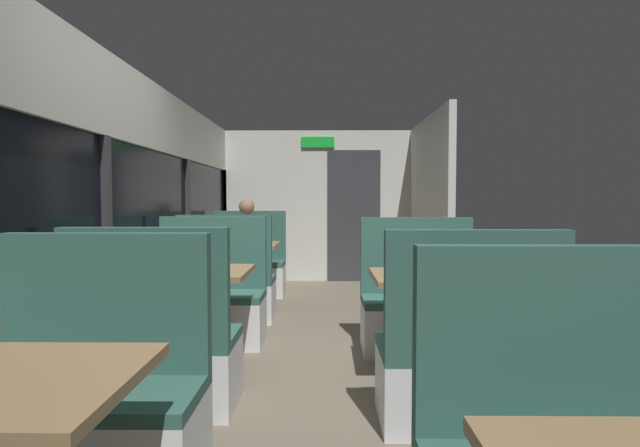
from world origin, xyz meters
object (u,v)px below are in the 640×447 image
Objects in this scene: bench_mid_window_facing_end at (155,355)px; bench_far_window_facing_entry at (248,270)px; bench_far_window_facing_end at (228,289)px; bench_rear_aisle_facing_entry at (419,311)px; bench_rear_aisle_facing_end at (467,367)px; bench_mid_window_facing_entry at (210,305)px; dining_table_rear_aisle at (439,289)px; bench_near_window_facing_entry at (92,413)px; dining_table_mid_window at (187,283)px; seated_passenger at (247,255)px; dining_table_far_window at (239,252)px.

bench_mid_window_facing_end and bench_far_window_facing_entry have the same top height.
bench_far_window_facing_end is 2.06m from bench_rear_aisle_facing_entry.
bench_far_window_facing_entry and bench_rear_aisle_facing_end have the same top height.
bench_mid_window_facing_entry is 1.22× the size of dining_table_rear_aisle.
dining_table_mid_window is at bearing 90.00° from bench_near_window_facing_entry.
bench_mid_window_facing_end is at bearing -164.41° from dining_table_rear_aisle.
bench_rear_aisle_facing_end is at bearing -64.39° from seated_passenger.
seated_passenger is (0.00, 3.54, 0.21)m from bench_mid_window_facing_end.
bench_near_window_facing_entry is 4.42m from bench_far_window_facing_entry.
dining_table_mid_window is at bearing 153.32° from bench_rear_aisle_facing_end.
bench_far_window_facing_entry is at bearing 90.00° from bench_far_window_facing_end.
bench_mid_window_facing_entry is at bearing -90.00° from dining_table_far_window.
bench_far_window_facing_entry is at bearing 90.00° from bench_mid_window_facing_entry.
bench_far_window_facing_end is 1.40m from bench_far_window_facing_entry.
bench_mid_window_facing_entry is at bearing 173.62° from bench_rear_aisle_facing_entry.
bench_rear_aisle_facing_end is at bearing -26.68° from dining_table_mid_window.
bench_mid_window_facing_entry and bench_far_window_facing_end have the same top height.
bench_mid_window_facing_entry is at bearing -90.00° from bench_far_window_facing_end.
bench_rear_aisle_facing_end is (1.79, -3.11, -0.31)m from dining_table_far_window.
bench_far_window_facing_end is at bearing 136.32° from dining_table_rear_aisle.
dining_table_mid_window is 0.71× the size of seated_passenger.
bench_mid_window_facing_end is 1.22× the size of dining_table_rear_aisle.
bench_near_window_facing_entry is 4.35m from seated_passenger.
dining_table_far_window is (0.00, 2.21, 0.00)m from dining_table_mid_window.
dining_table_rear_aisle is 0.82× the size of bench_rear_aisle_facing_entry.
bench_near_window_facing_entry is at bearing -90.00° from bench_far_window_facing_end.
dining_table_rear_aisle is (1.79, -0.20, 0.00)m from dining_table_mid_window.
bench_mid_window_facing_end is 1.00× the size of bench_mid_window_facing_entry.
bench_mid_window_facing_entry is at bearing 90.00° from bench_near_window_facing_entry.
bench_mid_window_facing_entry is 0.81m from bench_far_window_facing_end.
bench_mid_window_facing_end is at bearing -90.00° from bench_far_window_facing_end.
bench_far_window_facing_entry is (0.00, 1.40, 0.00)m from bench_far_window_facing_end.
dining_table_rear_aisle is at bearing 36.18° from bench_near_window_facing_entry.
seated_passenger is at bearing 90.00° from bench_far_window_facing_end.
seated_passenger reaches higher than dining_table_far_window.
bench_rear_aisle_facing_end is (1.79, -1.60, 0.00)m from bench_mid_window_facing_entry.
bench_mid_window_facing_end is 1.40m from bench_mid_window_facing_entry.
bench_mid_window_facing_entry is at bearing 153.32° from dining_table_rear_aisle.
bench_near_window_facing_entry and bench_rear_aisle_facing_end have the same top height.
bench_far_window_facing_entry is (0.00, 2.21, 0.00)m from bench_mid_window_facing_entry.
bench_near_window_facing_entry and bench_mid_window_facing_entry have the same top height.
bench_rear_aisle_facing_end is (1.79, 0.61, 0.00)m from bench_near_window_facing_entry.
bench_mid_window_facing_entry is 1.80m from bench_rear_aisle_facing_entry.
dining_table_mid_window is 0.82× the size of bench_mid_window_facing_end.
bench_near_window_facing_entry is 1.22× the size of dining_table_mid_window.
dining_table_far_window is 0.64m from seated_passenger.
bench_near_window_facing_entry is 1.00× the size of bench_mid_window_facing_end.
dining_table_mid_window is 1.54m from bench_far_window_facing_end.
bench_mid_window_facing_end is 0.87× the size of seated_passenger.
bench_far_window_facing_end is 1.00× the size of bench_far_window_facing_entry.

